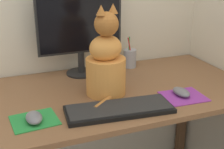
% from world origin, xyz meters
% --- Properties ---
extents(desk, '(1.48, 0.73, 0.74)m').
position_xyz_m(desk, '(0.00, 0.00, 0.65)').
color(desk, brown).
rests_on(desk, ground_plane).
extents(monitor, '(0.46, 0.17, 0.48)m').
position_xyz_m(monitor, '(-0.04, 0.27, 1.02)').
color(monitor, black).
rests_on(monitor, desk).
extents(keyboard, '(0.47, 0.21, 0.02)m').
position_xyz_m(keyboard, '(-0.01, -0.23, 0.76)').
color(keyboard, black).
rests_on(keyboard, desk).
extents(mousepad_left, '(0.19, 0.17, 0.00)m').
position_xyz_m(mousepad_left, '(-0.36, -0.18, 0.75)').
color(mousepad_left, '#238438').
rests_on(mousepad_left, desk).
extents(mousepad_right, '(0.20, 0.18, 0.00)m').
position_xyz_m(mousepad_right, '(0.33, -0.20, 0.75)').
color(mousepad_right, purple).
rests_on(mousepad_right, desk).
extents(computer_mouse_left, '(0.06, 0.11, 0.03)m').
position_xyz_m(computer_mouse_left, '(-0.36, -0.19, 0.76)').
color(computer_mouse_left, slate).
rests_on(computer_mouse_left, mousepad_left).
extents(computer_mouse_right, '(0.06, 0.11, 0.03)m').
position_xyz_m(computer_mouse_right, '(0.32, -0.19, 0.76)').
color(computer_mouse_right, slate).
rests_on(computer_mouse_right, mousepad_right).
extents(cat, '(0.24, 0.30, 0.43)m').
position_xyz_m(cat, '(-0.00, -0.03, 0.90)').
color(cat, '#D6893D').
rests_on(cat, desk).
extents(pen_cup, '(0.08, 0.08, 0.18)m').
position_xyz_m(pen_cup, '(0.26, 0.28, 0.80)').
color(pen_cup, '#99999E').
rests_on(pen_cup, desk).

